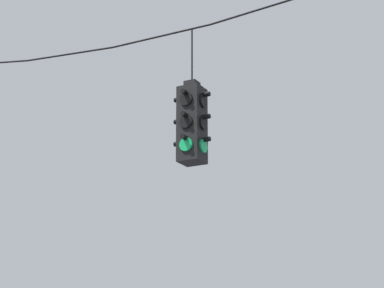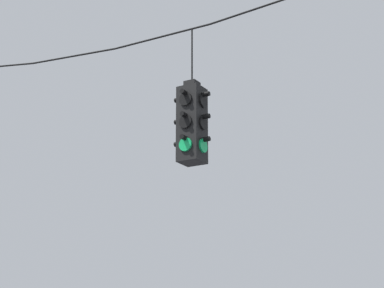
# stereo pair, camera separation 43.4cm
# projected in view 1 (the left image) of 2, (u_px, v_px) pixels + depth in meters

# --- Properties ---
(span_wire) EXTENTS (12.17, 0.03, 0.78)m
(span_wire) POSITION_uv_depth(u_px,v_px,m) (160.00, 21.00, 11.58)
(span_wire) COLOR black
(traffic_light_over_intersection) EXTENTS (0.58, 0.58, 2.09)m
(traffic_light_over_intersection) POSITION_uv_depth(u_px,v_px,m) (192.00, 124.00, 10.81)
(traffic_light_over_intersection) COLOR black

